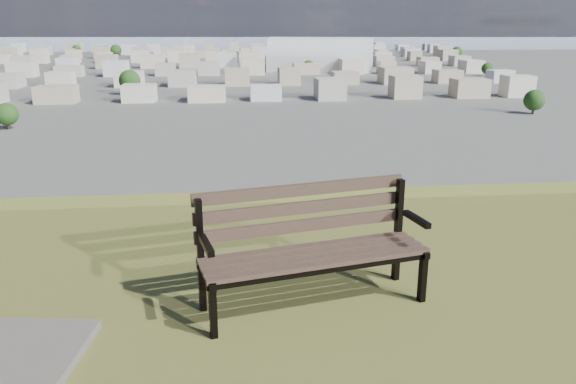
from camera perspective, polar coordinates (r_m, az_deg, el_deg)
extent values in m
cube|color=#443427|center=(4.03, 3.67, -7.36)|extent=(1.67, 0.46, 0.03)
cube|color=#443427|center=(4.13, 3.07, -6.75)|extent=(1.67, 0.46, 0.03)
cube|color=#443427|center=(4.22, 2.50, -6.17)|extent=(1.67, 0.46, 0.03)
cube|color=#443427|center=(4.32, 1.95, -5.61)|extent=(1.67, 0.46, 0.03)
cube|color=#443427|center=(4.33, 1.62, -3.40)|extent=(1.66, 0.41, 0.09)
cube|color=#443427|center=(4.31, 1.53, -1.59)|extent=(1.66, 0.41, 0.09)
cube|color=#443427|center=(4.29, 1.43, 0.24)|extent=(1.66, 0.41, 0.09)
cube|color=black|center=(3.90, -7.63, -11.78)|extent=(0.06, 0.07, 0.42)
cube|color=black|center=(4.16, -8.87, -6.45)|extent=(0.06, 0.07, 0.87)
cube|color=black|center=(3.99, -8.28, -8.26)|extent=(0.15, 0.47, 0.05)
cube|color=black|center=(3.85, -8.29, -5.37)|extent=(0.12, 0.34, 0.04)
cube|color=black|center=(4.45, 13.53, -8.32)|extent=(0.06, 0.07, 0.42)
cube|color=black|center=(4.68, 11.11, -3.86)|extent=(0.06, 0.07, 0.87)
cube|color=black|center=(4.53, 12.42, -5.33)|extent=(0.15, 0.47, 0.05)
cube|color=black|center=(4.41, 12.93, -2.70)|extent=(0.12, 0.34, 0.04)
cube|color=black|center=(4.04, 3.71, -7.96)|extent=(1.66, 0.42, 0.04)
cube|color=black|center=(4.35, 1.90, -6.08)|extent=(1.66, 0.42, 0.04)
cube|color=silver|center=(325.98, 3.30, 12.72)|extent=(62.22, 36.99, 6.47)
cylinder|color=silver|center=(325.76, 3.31, 13.29)|extent=(62.22, 36.99, 24.57)
cube|color=beige|center=(211.96, -22.04, 9.35)|extent=(11.00, 11.00, 7.00)
cube|color=#BAAB9F|center=(206.63, -15.56, 9.79)|extent=(11.00, 11.00, 7.00)
cube|color=#B6A490|center=(204.01, -8.80, 10.12)|extent=(11.00, 11.00, 7.00)
cube|color=silver|center=(204.19, -1.96, 10.31)|extent=(11.00, 11.00, 7.00)
cube|color=beige|center=(207.17, 4.79, 10.35)|extent=(11.00, 11.00, 7.00)
cube|color=tan|center=(212.84, 11.26, 10.27)|extent=(11.00, 11.00, 7.00)
cube|color=beige|center=(220.98, 17.32, 10.07)|extent=(11.00, 11.00, 7.00)
cube|color=#AEA69E|center=(231.33, 22.89, 9.79)|extent=(11.00, 11.00, 7.00)
cube|color=#BAAB9F|center=(270.50, -26.63, 10.19)|extent=(11.00, 11.00, 7.00)
cube|color=#B6A490|center=(263.08, -21.67, 10.64)|extent=(11.00, 11.00, 7.00)
cube|color=silver|center=(257.69, -16.44, 11.02)|extent=(11.00, 11.00, 7.00)
cube|color=beige|center=(254.46, -11.02, 11.33)|extent=(11.00, 11.00, 7.00)
cube|color=tan|center=(253.48, -5.51, 11.53)|extent=(11.00, 11.00, 7.00)
cube|color=beige|center=(254.76, 0.01, 11.64)|extent=(11.00, 11.00, 7.00)
cube|color=#AEA69E|center=(258.27, 5.43, 11.63)|extent=(11.00, 11.00, 7.00)
cube|color=beige|center=(263.93, 10.65, 11.54)|extent=(11.00, 11.00, 7.00)
cube|color=#BAAB9F|center=(271.60, 15.62, 11.36)|extent=(11.00, 11.00, 7.00)
cube|color=#B6A490|center=(281.11, 20.27, 11.12)|extent=(11.00, 11.00, 7.00)
cube|color=beige|center=(321.43, -25.61, 11.12)|extent=(11.00, 11.00, 7.00)
cube|color=tan|center=(314.30, -21.41, 11.51)|extent=(11.00, 11.00, 7.00)
cube|color=beige|center=(308.87, -17.03, 11.85)|extent=(11.00, 11.00, 7.00)
cube|color=#AEA69E|center=(305.24, -12.52, 12.13)|extent=(11.00, 11.00, 7.00)
cube|color=beige|center=(303.47, -7.91, 12.33)|extent=(11.00, 11.00, 7.00)
cube|color=#BAAB9F|center=(303.59, -3.27, 12.47)|extent=(11.00, 11.00, 7.00)
cube|color=#B6A490|center=(305.61, 1.34, 12.52)|extent=(11.00, 11.00, 7.00)
cube|color=silver|center=(309.48, 5.86, 12.49)|extent=(11.00, 11.00, 7.00)
cube|color=beige|center=(315.13, 10.24, 12.39)|extent=(11.00, 11.00, 7.00)
cube|color=tan|center=(322.47, 14.44, 12.24)|extent=(11.00, 11.00, 7.00)
cube|color=beige|center=(331.40, 18.43, 12.03)|extent=(11.00, 11.00, 7.00)
cube|color=beige|center=(372.49, -24.86, 11.80)|extent=(11.00, 11.00, 7.00)
cube|color=#BAAB9F|center=(365.57, -21.23, 12.14)|extent=(11.00, 11.00, 7.00)
cube|color=#B6A490|center=(360.12, -17.46, 12.44)|extent=(11.00, 11.00, 7.00)
cube|color=silver|center=(356.20, -13.59, 12.69)|extent=(11.00, 11.00, 7.00)
cube|color=beige|center=(353.87, -9.64, 12.90)|extent=(11.00, 11.00, 7.00)
cube|color=tan|center=(353.16, -5.65, 13.04)|extent=(11.00, 11.00, 7.00)
cube|color=beige|center=(354.08, -1.66, 13.12)|extent=(11.00, 11.00, 7.00)
cube|color=#AEA69E|center=(356.62, 2.29, 13.14)|extent=(11.00, 11.00, 7.00)
cube|color=beige|center=(360.74, 6.17, 13.10)|extent=(11.00, 11.00, 7.00)
cube|color=#BAAB9F|center=(366.39, 9.94, 13.01)|extent=(11.00, 11.00, 7.00)
cube|color=#B6A490|center=(373.50, 13.58, 12.87)|extent=(11.00, 11.00, 7.00)
cube|color=silver|center=(381.98, 17.07, 12.69)|extent=(11.00, 11.00, 7.00)
cube|color=tan|center=(423.65, -24.29, 12.31)|extent=(11.00, 11.00, 7.00)
cube|color=beige|center=(416.88, -21.09, 12.61)|extent=(11.00, 11.00, 7.00)
cube|color=#AEA69E|center=(411.41, -17.78, 12.88)|extent=(11.00, 11.00, 7.00)
cube|color=beige|center=(407.28, -14.39, 13.12)|extent=(11.00, 11.00, 7.00)
cube|color=#BAAB9F|center=(404.53, -10.94, 13.31)|extent=(11.00, 11.00, 7.00)
cube|color=#B6A490|center=(403.20, -7.45, 13.46)|extent=(11.00, 11.00, 7.00)
cube|color=silver|center=(403.29, -3.94, 13.56)|extent=(11.00, 11.00, 7.00)
cube|color=beige|center=(404.81, -0.45, 13.61)|extent=(11.00, 11.00, 7.00)
cube|color=tan|center=(407.74, 3.01, 13.61)|extent=(11.00, 11.00, 7.00)
cube|color=beige|center=(412.04, 6.40, 13.56)|extent=(11.00, 11.00, 7.00)
cube|color=#AEA69E|center=(417.69, 9.72, 13.48)|extent=(11.00, 11.00, 7.00)
cube|color=beige|center=(424.61, 12.93, 13.35)|extent=(11.00, 11.00, 7.00)
cube|color=#BAAB9F|center=(432.76, 16.02, 13.19)|extent=(11.00, 11.00, 7.00)
cube|color=#B6A490|center=(482.60, -26.61, 12.41)|extent=(11.00, 11.00, 7.00)
cube|color=silver|center=(474.86, -23.84, 12.71)|extent=(11.00, 11.00, 7.00)
cube|color=beige|center=(468.22, -20.98, 12.98)|extent=(11.00, 11.00, 7.00)
cube|color=tan|center=(462.73, -18.03, 13.23)|extent=(11.00, 11.00, 7.00)
cube|color=beige|center=(458.43, -15.02, 13.44)|extent=(11.00, 11.00, 7.00)
cube|color=#AEA69E|center=(455.36, -11.96, 13.63)|extent=(11.00, 11.00, 7.00)
cube|color=beige|center=(453.54, -8.86, 13.77)|extent=(11.00, 11.00, 7.00)
cube|color=#BAAB9F|center=(452.99, -5.73, 13.88)|extent=(11.00, 11.00, 7.00)
cube|color=#B6A490|center=(453.71, -2.61, 13.95)|extent=(11.00, 11.00, 7.00)
cube|color=silver|center=(455.69, 0.49, 13.98)|extent=(11.00, 11.00, 7.00)
cube|color=beige|center=(458.92, 3.57, 13.97)|extent=(11.00, 11.00, 7.00)
cube|color=tan|center=(463.37, 6.58, 13.92)|extent=(11.00, 11.00, 7.00)
cube|color=beige|center=(469.01, 9.54, 13.84)|extent=(11.00, 11.00, 7.00)
cube|color=#AEA69E|center=(475.80, 12.41, 13.73)|extent=(11.00, 11.00, 7.00)
cube|color=beige|center=(483.68, 15.19, 13.58)|extent=(11.00, 11.00, 7.00)
cube|color=#BAAB9F|center=(533.64, -25.99, 12.76)|extent=(11.00, 11.00, 7.00)
cube|color=#B6A490|center=(526.11, -23.47, 13.03)|extent=(11.00, 11.00, 7.00)
cube|color=silver|center=(519.57, -20.89, 13.28)|extent=(11.00, 11.00, 7.00)
cube|color=beige|center=(514.07, -18.24, 13.50)|extent=(11.00, 11.00, 7.00)
cube|color=tan|center=(509.64, -15.53, 13.70)|extent=(11.00, 11.00, 7.00)
cube|color=beige|center=(506.31, -12.77, 13.88)|extent=(11.00, 11.00, 7.00)
cube|color=#AEA69E|center=(504.10, -9.98, 14.02)|extent=(11.00, 11.00, 7.00)
cube|color=beige|center=(503.03, -7.17, 14.13)|extent=(11.00, 11.00, 7.00)
cube|color=#BAAB9F|center=(503.11, -4.35, 14.21)|extent=(11.00, 11.00, 7.00)
cube|color=#B6A490|center=(504.33, -1.54, 14.26)|extent=(11.00, 11.00, 7.00)
cube|color=silver|center=(506.68, 1.25, 14.27)|extent=(11.00, 11.00, 7.00)
cube|color=beige|center=(510.15, 4.01, 14.26)|extent=(11.00, 11.00, 7.00)
cube|color=tan|center=(514.72, 6.73, 14.21)|extent=(11.00, 11.00, 7.00)
cube|color=beige|center=(520.36, 9.39, 14.13)|extent=(11.00, 11.00, 7.00)
cube|color=#AEA69E|center=(527.03, 11.99, 14.03)|extent=(11.00, 11.00, 7.00)
cube|color=beige|center=(534.69, 14.52, 13.90)|extent=(11.00, 11.00, 7.00)
cube|color=#BAAB9F|center=(584.76, -25.48, 13.05)|extent=(11.00, 11.00, 7.00)
cube|color=#B6A490|center=(577.39, -23.18, 13.29)|extent=(11.00, 11.00, 7.00)
cube|color=silver|center=(570.93, -20.82, 13.52)|extent=(11.00, 11.00, 7.00)
cube|color=beige|center=(565.42, -18.40, 13.73)|extent=(11.00, 11.00, 7.00)
cube|color=tan|center=(560.88, -15.94, 13.91)|extent=(11.00, 11.00, 7.00)
cube|color=beige|center=(557.35, -13.44, 14.08)|extent=(11.00, 11.00, 7.00)
cube|color=#AEA69E|center=(554.82, -10.91, 14.22)|extent=(11.00, 11.00, 7.00)
cube|color=beige|center=(553.33, -8.35, 14.33)|extent=(11.00, 11.00, 7.00)
cube|color=#BAAB9F|center=(552.88, -5.79, 14.42)|extent=(11.00, 11.00, 7.00)
cube|color=#B6A490|center=(553.47, -3.22, 14.48)|extent=(11.00, 11.00, 7.00)
cube|color=silver|center=(555.09, -0.66, 14.51)|extent=(11.00, 11.00, 7.00)
cube|color=beige|center=(557.75, 1.87, 14.51)|extent=(11.00, 11.00, 7.00)
cube|color=tan|center=(561.42, 4.38, 14.49)|extent=(11.00, 11.00, 7.00)
cube|color=beige|center=(566.08, 6.85, 14.44)|extent=(11.00, 11.00, 7.00)
cube|color=#AEA69E|center=(571.72, 9.28, 14.37)|extent=(11.00, 11.00, 7.00)
cube|color=beige|center=(578.29, 11.65, 14.28)|extent=(11.00, 11.00, 7.00)
cube|color=#BAAB9F|center=(585.78, 13.96, 14.16)|extent=(11.00, 11.00, 7.00)
cylinder|color=#2F2217|center=(188.22, 23.63, 7.59)|extent=(0.80, 0.80, 2.10)
sphere|color=#143412|center=(187.81, 23.74, 8.54)|extent=(6.30, 6.30, 6.30)
cylinder|color=#2F2217|center=(227.13, -15.71, 9.82)|extent=(0.80, 0.80, 2.70)
sphere|color=#143412|center=(226.71, -15.79, 10.84)|extent=(8.10, 8.10, 8.10)
cylinder|color=#2F2217|center=(312.61, 19.53, 11.21)|extent=(0.80, 0.80, 1.95)
sphere|color=#143412|center=(312.38, 19.58, 11.74)|extent=(5.85, 5.85, 5.85)
cylinder|color=#2F2217|center=(407.88, 3.00, 13.28)|extent=(0.80, 0.80, 2.25)
sphere|color=#143412|center=(407.68, 3.01, 13.75)|extent=(6.75, 6.75, 6.75)
cylinder|color=#2F2217|center=(471.45, -17.03, 13.11)|extent=(0.80, 0.80, 2.85)
sphere|color=#143412|center=(471.24, -17.08, 13.63)|extent=(8.55, 8.55, 8.55)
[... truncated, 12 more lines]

